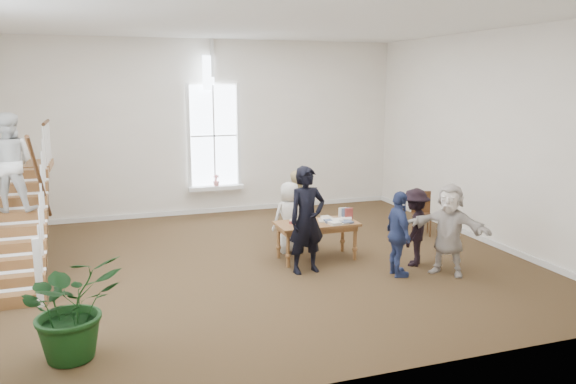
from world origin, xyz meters
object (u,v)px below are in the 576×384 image
object	(u,v)px
floor_plant	(71,306)
woman_cluster_a	(399,234)
elderly_woman	(290,217)
person_yellow	(295,208)
library_table	(318,226)
police_officer	(307,220)
woman_cluster_c	(449,230)
side_chair	(421,211)
woman_cluster_b	(415,227)

from	to	relation	value
floor_plant	woman_cluster_a	bearing A→B (deg)	14.24
elderly_woman	woman_cluster_a	distance (m)	2.40
floor_plant	person_yellow	bearing A→B (deg)	41.56
library_table	police_officer	size ratio (longest dim) A/B	0.81
woman_cluster_c	side_chair	world-z (taller)	woman_cluster_c
police_officer	woman_cluster_b	distance (m)	2.11
woman_cluster_a	floor_plant	world-z (taller)	woman_cluster_a
elderly_woman	woman_cluster_c	bearing A→B (deg)	131.59
woman_cluster_b	woman_cluster_c	size ratio (longest dim) A/B	0.89
woman_cluster_a	woman_cluster_b	world-z (taller)	woman_cluster_a
elderly_woman	person_yellow	bearing A→B (deg)	-125.71
woman_cluster_a	side_chair	bearing A→B (deg)	-32.00
woman_cluster_a	floor_plant	xyz separation A→B (m)	(-5.41, -1.37, -0.09)
police_officer	woman_cluster_a	bearing A→B (deg)	-34.20
woman_cluster_b	floor_plant	xyz separation A→B (m)	(-6.01, -1.82, -0.06)
woman_cluster_c	woman_cluster_b	bearing A→B (deg)	163.33
woman_cluster_c	floor_plant	xyz separation A→B (m)	(-6.31, -1.17, -0.15)
library_table	woman_cluster_c	xyz separation A→B (m)	(1.91, -1.57, 0.17)
library_table	woman_cluster_b	world-z (taller)	woman_cluster_b
elderly_woman	person_yellow	world-z (taller)	person_yellow
person_yellow	floor_plant	distance (m)	5.80
woman_cluster_c	police_officer	bearing A→B (deg)	-152.65
police_officer	woman_cluster_b	size ratio (longest dim) A/B	1.33
woman_cluster_c	side_chair	bearing A→B (deg)	116.47
police_officer	floor_plant	world-z (taller)	police_officer
police_officer	person_yellow	xyz separation A→B (m)	(0.40, 1.75, -0.18)
library_table	floor_plant	world-z (taller)	floor_plant
floor_plant	elderly_woman	bearing A→B (deg)	39.65
woman_cluster_a	woman_cluster_c	bearing A→B (deg)	-94.95
police_officer	side_chair	size ratio (longest dim) A/B	2.00
elderly_woman	woman_cluster_c	size ratio (longest dim) A/B	0.88
woman_cluster_b	floor_plant	distance (m)	6.28
woman_cluster_b	police_officer	bearing A→B (deg)	-56.13
person_yellow	floor_plant	bearing A→B (deg)	27.70
library_table	elderly_woman	xyz separation A→B (m)	(-0.37, 0.60, 0.07)
person_yellow	woman_cluster_b	bearing A→B (deg)	115.78
elderly_woman	woman_cluster_a	size ratio (longest dim) A/B	0.94
police_officer	woman_cluster_a	distance (m)	1.65
police_officer	woman_cluster_a	xyz separation A→B (m)	(1.47, -0.72, -0.21)
elderly_woman	woman_cluster_c	distance (m)	3.15
elderly_woman	floor_plant	distance (m)	5.24
person_yellow	woman_cluster_c	bearing A→B (deg)	112.61
person_yellow	woman_cluster_a	xyz separation A→B (m)	(1.07, -2.47, -0.03)
police_officer	woman_cluster_c	world-z (taller)	police_officer
library_table	police_officer	bearing A→B (deg)	-125.96
library_table	person_yellow	xyz separation A→B (m)	(-0.07, 1.10, 0.14)
person_yellow	woman_cluster_b	world-z (taller)	person_yellow
person_yellow	woman_cluster_a	distance (m)	2.70
woman_cluster_b	floor_plant	size ratio (longest dim) A/B	1.08
elderly_woman	woman_cluster_a	xyz separation A→B (m)	(1.37, -1.97, 0.04)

